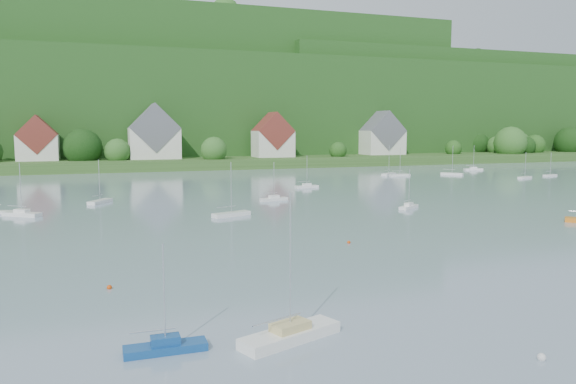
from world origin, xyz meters
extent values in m
cube|color=#30531F|center=(0.00, 200.00, 1.50)|extent=(600.00, 60.00, 3.00)
cube|color=#164215|center=(0.00, 275.00, 20.00)|extent=(620.00, 160.00, 40.00)
cube|color=#164215|center=(10.00, 270.00, 28.00)|extent=(240.00, 130.00, 60.00)
cube|color=#164215|center=(160.00, 255.00, 22.00)|extent=(200.00, 110.00, 48.00)
sphere|color=#2C6123|center=(141.50, 180.22, 7.19)|extent=(12.88, 12.88, 12.88)
sphere|color=black|center=(139.35, 197.94, 6.40)|extent=(10.46, 10.46, 10.46)
sphere|color=#214B16|center=(118.43, 184.90, 5.10)|extent=(6.45, 6.45, 6.45)
sphere|color=black|center=(152.01, 194.00, 6.47)|extent=(10.68, 10.68, 10.68)
sphere|color=black|center=(177.90, 186.42, 7.18)|extent=(12.85, 12.85, 12.85)
sphere|color=#2C6123|center=(-6.80, 183.88, 5.66)|extent=(8.19, 8.19, 8.19)
sphere|color=#2C6123|center=(153.96, 190.35, 6.41)|extent=(10.50, 10.50, 10.50)
sphere|color=black|center=(152.76, 184.28, 5.62)|extent=(8.05, 8.05, 8.05)
sphere|color=#2C6123|center=(46.85, 192.08, 6.95)|extent=(12.16, 12.16, 12.16)
sphere|color=#2C6123|center=(22.99, 179.93, 5.84)|extent=(8.73, 8.73, 8.73)
sphere|color=#214B16|center=(159.04, 186.11, 5.87)|extent=(8.84, 8.84, 8.84)
sphere|color=#214B16|center=(67.84, 181.69, 5.03)|extent=(6.24, 6.24, 6.24)
sphere|color=black|center=(89.43, 194.54, 5.65)|extent=(8.16, 8.16, 8.16)
sphere|color=#2C6123|center=(144.77, 192.32, 5.63)|extent=(8.09, 8.09, 8.09)
sphere|color=black|center=(-17.00, 186.36, 6.87)|extent=(11.92, 11.92, 11.92)
sphere|color=#214B16|center=(39.50, 255.03, 60.25)|extent=(12.83, 12.83, 12.83)
sphere|color=#2C6123|center=(-39.93, 242.18, 59.43)|extent=(8.18, 8.18, 8.18)
sphere|color=#214B16|center=(1.11, 279.65, 60.23)|extent=(12.73, 12.73, 12.73)
sphere|color=#214B16|center=(83.40, 244.53, 60.01)|extent=(11.50, 11.50, 11.50)
sphere|color=#214B16|center=(60.71, 274.89, 60.56)|extent=(14.65, 14.65, 14.65)
sphere|color=#2C6123|center=(39.25, 231.29, 60.09)|extent=(11.95, 11.95, 11.95)
sphere|color=#214B16|center=(119.44, 238.58, 59.71)|extent=(9.76, 9.76, 9.76)
sphere|color=#2C6123|center=(-47.14, 274.29, 59.24)|extent=(7.07, 7.07, 7.07)
sphere|color=black|center=(-3.47, 243.31, 59.44)|extent=(8.21, 8.21, 8.21)
sphere|color=#2C6123|center=(-22.82, 267.10, 60.14)|extent=(12.24, 12.24, 12.24)
sphere|color=#2C6123|center=(114.51, 242.98, 59.58)|extent=(9.00, 9.00, 9.00)
sphere|color=#214B16|center=(101.03, 257.97, 59.41)|extent=(8.03, 8.03, 8.03)
sphere|color=#2C6123|center=(176.64, 258.30, 47.67)|extent=(9.52, 9.52, 9.52)
sphere|color=#2C6123|center=(233.20, 259.00, 47.60)|extent=(9.12, 9.12, 9.12)
sphere|color=#2C6123|center=(100.48, 258.36, 48.62)|extent=(14.97, 14.97, 14.97)
sphere|color=black|center=(161.92, 228.86, 47.32)|extent=(7.52, 7.52, 7.52)
sphere|color=#214B16|center=(78.67, 255.82, 47.71)|extent=(9.78, 9.78, 9.78)
sphere|color=#214B16|center=(119.68, 254.71, 48.10)|extent=(12.02, 12.02, 12.02)
sphere|color=black|center=(137.90, 236.02, 48.02)|extent=(11.57, 11.57, 11.57)
sphere|color=#214B16|center=(122.43, 222.73, 48.21)|extent=(12.65, 12.65, 12.65)
sphere|color=#2C6123|center=(142.64, 228.37, 47.45)|extent=(8.28, 8.28, 8.28)
sphere|color=black|center=(167.90, 264.31, 47.31)|extent=(7.47, 7.47, 7.47)
sphere|color=#2C6123|center=(99.14, 247.22, 47.66)|extent=(9.48, 9.48, 9.48)
sphere|color=black|center=(189.44, 271.22, 41.48)|extent=(8.43, 8.43, 8.43)
sphere|color=#214B16|center=(-39.98, 262.14, 42.10)|extent=(12.01, 12.01, 12.01)
sphere|color=black|center=(182.06, 244.68, 42.37)|extent=(13.54, 13.54, 13.54)
sphere|color=black|center=(118.67, 252.35, 42.64)|extent=(15.08, 15.08, 15.08)
sphere|color=#2C6123|center=(108.41, 268.02, 42.80)|extent=(15.99, 15.99, 15.99)
sphere|color=black|center=(-3.70, 272.21, 42.75)|extent=(15.72, 15.72, 15.72)
sphere|color=#2C6123|center=(218.40, 301.50, 42.48)|extent=(14.17, 14.17, 14.17)
sphere|color=#214B16|center=(10.88, 267.92, 41.84)|extent=(10.54, 10.54, 10.54)
cube|color=silver|center=(-30.00, 189.00, 7.00)|extent=(12.00, 9.00, 8.00)
cube|color=maroon|center=(-30.00, 189.00, 11.00)|extent=(12.00, 9.36, 12.00)
cube|color=silver|center=(5.00, 188.00, 8.00)|extent=(16.00, 11.00, 10.00)
cube|color=slate|center=(5.00, 188.00, 13.00)|extent=(16.00, 11.44, 16.00)
cube|color=silver|center=(45.00, 186.00, 7.50)|extent=(13.00, 10.00, 9.00)
cube|color=maroon|center=(45.00, 186.00, 12.00)|extent=(13.00, 10.40, 13.00)
cube|color=silver|center=(90.00, 190.00, 7.50)|extent=(15.00, 10.00, 9.00)
cube|color=slate|center=(90.00, 190.00, 12.00)|extent=(15.00, 10.40, 15.00)
cube|color=navy|center=(-10.34, 33.32, 0.24)|extent=(4.77, 1.36, 0.48)
cube|color=navy|center=(-10.34, 33.32, 0.73)|extent=(1.67, 0.94, 0.50)
cylinder|color=silver|center=(-10.34, 33.32, 3.46)|extent=(0.10, 0.10, 5.96)
cylinder|color=silver|center=(-11.06, 33.32, 1.38)|extent=(2.62, 0.09, 0.08)
cube|color=white|center=(-2.93, 32.58, 0.34)|extent=(7.00, 4.18, 0.68)
cube|color=#CBBA78|center=(-2.93, 32.58, 0.93)|extent=(2.69, 2.08, 0.50)
cylinder|color=silver|center=(-2.93, 32.58, 4.91)|extent=(0.10, 0.10, 8.46)
cylinder|color=silver|center=(-3.88, 32.21, 1.58)|extent=(3.51, 1.40, 0.08)
sphere|color=silver|center=(9.43, 25.25, 0.00)|extent=(0.50, 0.50, 0.50)
sphere|color=#D4440B|center=(12.97, 57.65, 0.00)|extent=(0.39, 0.39, 0.39)
sphere|color=#D4440B|center=(-13.07, 47.80, 0.00)|extent=(0.42, 0.42, 0.42)
cube|color=white|center=(96.90, 144.69, 0.29)|extent=(5.91, 2.65, 0.57)
cube|color=white|center=(96.90, 144.69, 0.82)|extent=(2.17, 1.48, 0.50)
cylinder|color=silver|center=(96.90, 144.69, 4.14)|extent=(0.10, 0.10, 7.14)
cylinder|color=silver|center=(96.06, 144.85, 1.47)|extent=(3.10, 0.67, 0.08)
cube|color=white|center=(5.01, 81.02, 0.30)|extent=(6.14, 3.65, 0.59)
cylinder|color=silver|center=(5.01, 81.02, 4.30)|extent=(0.10, 0.10, 7.42)
cylinder|color=silver|center=(4.17, 80.70, 1.49)|extent=(3.08, 1.23, 0.08)
cube|color=white|center=(102.75, 119.93, 0.24)|extent=(4.94, 2.47, 0.48)
cylinder|color=silver|center=(102.75, 119.93, 3.45)|extent=(0.10, 0.10, 5.95)
cylinder|color=silver|center=(102.06, 119.75, 1.38)|extent=(2.55, 0.73, 0.08)
cube|color=white|center=(62.80, 136.75, 0.31)|extent=(5.94, 5.05, 0.61)
cylinder|color=silver|center=(62.80, 136.75, 4.45)|extent=(0.10, 0.10, 7.67)
cylinder|color=silver|center=(62.07, 136.19, 1.51)|extent=(2.75, 2.09, 0.08)
cube|color=white|center=(34.00, 79.37, 0.23)|extent=(4.62, 3.71, 0.47)
cube|color=white|center=(34.00, 79.37, 0.72)|extent=(1.88, 1.68, 0.50)
cylinder|color=silver|center=(34.00, 79.37, 3.40)|extent=(0.10, 0.10, 5.86)
cylinder|color=silver|center=(33.42, 78.98, 1.37)|extent=(2.18, 1.51, 0.08)
cube|color=white|center=(-13.13, 102.64, 0.28)|extent=(4.36, 5.53, 0.56)
cylinder|color=silver|center=(-13.13, 102.64, 4.05)|extent=(0.10, 0.10, 6.98)
cylinder|color=silver|center=(-13.59, 101.94, 1.46)|extent=(1.74, 2.62, 0.08)
cube|color=white|center=(16.39, 95.88, 0.26)|extent=(5.31, 2.52, 0.51)
cube|color=white|center=(16.39, 95.88, 0.76)|extent=(1.97, 1.37, 0.50)
cylinder|color=silver|center=(16.39, 95.88, 3.72)|extent=(0.10, 0.10, 6.41)
cylinder|color=silver|center=(15.64, 95.71, 1.41)|extent=(2.77, 0.70, 0.08)
cube|color=white|center=(-24.18, 91.18, 0.29)|extent=(5.72, 4.72, 0.59)
cube|color=white|center=(-24.18, 91.18, 0.84)|extent=(2.34, 2.12, 0.50)
cylinder|color=silver|center=(-24.18, 91.18, 4.24)|extent=(0.10, 0.10, 7.32)
cylinder|color=silver|center=(-24.90, 91.69, 1.49)|extent=(2.67, 1.93, 0.08)
cube|color=white|center=(64.39, 133.54, 0.28)|extent=(5.71, 1.66, 0.57)
cylinder|color=silver|center=(64.39, 133.54, 4.13)|extent=(0.10, 0.10, 7.12)
cylinder|color=silver|center=(63.54, 133.53, 1.47)|extent=(3.13, 0.12, 0.08)
cube|color=white|center=(80.13, 132.13, 0.30)|extent=(5.15, 5.70, 0.60)
cylinder|color=silver|center=(80.13, 132.13, 4.36)|extent=(0.10, 0.10, 7.52)
cylinder|color=silver|center=(79.55, 132.82, 1.50)|extent=(2.18, 2.59, 0.08)
cube|color=white|center=(29.76, 114.02, 0.26)|extent=(5.30, 1.91, 0.52)
cube|color=white|center=(29.76, 114.02, 0.77)|extent=(1.90, 1.18, 0.50)
cylinder|color=silver|center=(29.76, 114.02, 3.76)|extent=(0.10, 0.10, 6.48)
cylinder|color=silver|center=(28.98, 113.95, 1.42)|extent=(2.85, 0.34, 0.08)
cube|color=white|center=(91.53, 116.94, 0.25)|extent=(5.17, 3.09, 0.50)
cylinder|color=silver|center=(91.53, 116.94, 3.62)|extent=(0.10, 0.10, 6.25)
cylinder|color=silver|center=(90.83, 116.67, 1.40)|extent=(2.60, 1.06, 0.08)
camera|label=1|loc=(-13.86, 1.74, 12.92)|focal=34.68mm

